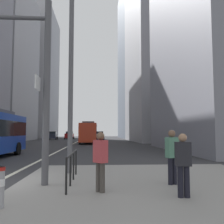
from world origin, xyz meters
The scene contains 18 objects.
ground_plane centered at (0.00, 20.00, 0.00)m, with size 160.00×160.00×0.00m, color #303033.
median_island centered at (5.50, -1.00, 0.07)m, with size 9.00×10.00×0.15m, color gray.
lane_centre_line centered at (0.00, 30.00, 0.01)m, with size 0.20×80.00×0.01m, color beige.
office_tower_left_mid centered at (-16.00, 43.79, 16.27)m, with size 10.50×18.95×32.55m, color #9E9EA3.
office_tower_left_far centered at (-16.00, 68.28, 19.42)m, with size 12.52×22.27×38.83m, color #9E9EA3.
office_tower_right_mid centered at (17.00, 41.15, 20.31)m, with size 12.69×22.74×40.62m, color #9E9EA3.
office_tower_right_far centered at (17.00, 67.44, 24.23)m, with size 11.64×25.10×48.46m, color slate.
city_bus_red_receding centered at (2.38, 32.01, 1.84)m, with size 2.78×11.44×3.40m.
car_oncoming_mid centered at (-3.32, 55.62, 0.99)m, with size 2.21×4.40×1.94m.
car_receding_near centered at (4.21, 46.12, 0.99)m, with size 2.17×4.44×1.94m.
car_receding_far centered at (2.87, 57.31, 0.99)m, with size 2.11×4.34×1.94m.
car_oncoming_far centered at (-6.77, 51.37, 0.99)m, with size 2.16×4.18×1.94m.
street_lamp_post centered at (2.51, 1.63, 5.28)m, with size 5.50×0.32×8.00m.
bollard_left centered at (1.49, -2.98, 0.64)m, with size 0.20×0.20×0.88m.
pedestrian_railing centered at (2.80, -0.33, 0.84)m, with size 0.06×3.21×0.98m.
pedestrian_waiting centered at (6.01, -0.81, 1.11)m, with size 0.44×0.35×1.72m.
pedestrian_walking centered at (5.82, -2.37, 1.04)m, with size 0.40×0.27×1.62m.
pedestrian_far centered at (3.71, -1.67, 1.06)m, with size 0.43×0.45×1.65m.
Camera 1 is at (3.60, -8.69, 1.80)m, focal length 39.93 mm.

